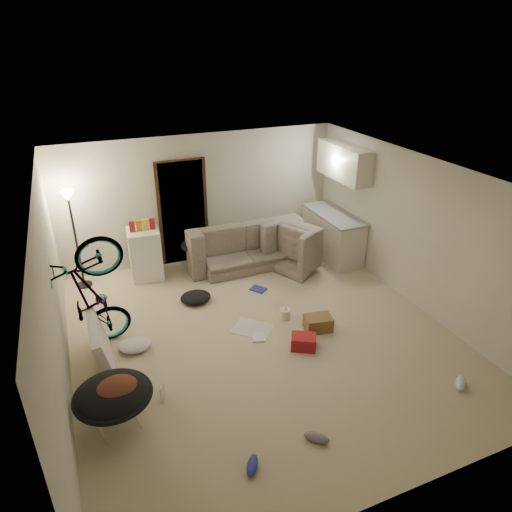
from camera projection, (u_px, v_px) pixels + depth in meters
name	position (u px, v px, depth m)	size (l,w,h in m)	color
floor	(262.00, 336.00, 7.00)	(5.50, 6.00, 0.02)	#BAB08F
ceiling	(263.00, 176.00, 5.88)	(5.50, 6.00, 0.02)	white
wall_back	(201.00, 198.00, 8.93)	(5.50, 0.02, 2.50)	beige
wall_front	(399.00, 409.00, 3.95)	(5.50, 0.02, 2.50)	beige
wall_left	(52.00, 303.00, 5.49)	(0.02, 6.00, 2.50)	beige
wall_right	(418.00, 233.00, 7.39)	(0.02, 6.00, 2.50)	beige
doorway	(183.00, 212.00, 8.87)	(0.85, 0.10, 2.04)	black
door_trim	(183.00, 213.00, 8.84)	(0.97, 0.04, 2.10)	#382513
floor_lamp	(72.00, 219.00, 7.78)	(0.28, 0.28, 1.81)	black
kitchen_counter	(332.00, 236.00, 9.29)	(0.60, 1.50, 0.88)	beige
counter_top	(334.00, 215.00, 9.09)	(0.64, 1.54, 0.04)	gray
kitchen_uppers	(344.00, 162.00, 8.67)	(0.38, 1.40, 0.65)	beige
sofa	(242.00, 246.00, 9.09)	(2.29, 0.90, 0.67)	#333A34
armchair	(302.00, 248.00, 9.00)	(1.03, 0.90, 0.67)	#333A34
bicycle	(97.00, 319.00, 6.53)	(0.64, 1.85, 0.97)	black
book_asset	(162.00, 403.00, 5.70)	(0.17, 0.24, 0.02)	maroon
mini_fridge	(145.00, 254.00, 8.46)	(0.56, 0.56, 0.95)	white
snack_box_0	(132.00, 229.00, 8.17)	(0.10, 0.07, 0.30)	maroon
snack_box_1	(139.00, 228.00, 8.21)	(0.10, 0.07, 0.30)	#B97D17
snack_box_2	(146.00, 227.00, 8.25)	(0.10, 0.07, 0.30)	gold
snack_box_3	(153.00, 226.00, 8.29)	(0.10, 0.07, 0.30)	maroon
saucer_chair	(114.00, 401.00, 5.23)	(0.90, 0.90, 0.64)	silver
hoodie	(116.00, 389.00, 5.14)	(0.48, 0.40, 0.22)	#5A2D1E
sofa_drape	(195.00, 245.00, 8.67)	(0.56, 0.46, 0.28)	black
tv_box	(101.00, 345.00, 6.22)	(0.12, 1.03, 0.68)	silver
drink_case_a	(318.00, 323.00, 7.08)	(0.41, 0.29, 0.23)	brown
drink_case_b	(304.00, 342.00, 6.67)	(0.36, 0.26, 0.21)	maroon
juicer	(285.00, 313.00, 7.36)	(0.17, 0.17, 0.25)	silver
newspaper	(253.00, 329.00, 7.15)	(0.46, 0.60, 0.01)	beige
book_blue	(258.00, 289.00, 8.21)	(0.20, 0.27, 0.03)	#283193
book_white	(259.00, 337.00, 6.94)	(0.19, 0.25, 0.02)	silver
shoe_0	(243.00, 257.00, 9.30)	(0.30, 0.12, 0.11)	#283193
shoe_1	(216.00, 268.00, 8.86)	(0.25, 0.10, 0.09)	slate
shoe_2	(252.00, 465.00, 4.84)	(0.28, 0.12, 0.10)	#283193
shoe_3	(317.00, 437.00, 5.17)	(0.30, 0.12, 0.11)	slate
shoe_4	(460.00, 383.00, 5.97)	(0.30, 0.12, 0.11)	white
clothes_lump_a	(196.00, 297.00, 7.83)	(0.52, 0.45, 0.17)	black
clothes_lump_b	(246.00, 268.00, 8.82)	(0.45, 0.39, 0.14)	black
clothes_lump_c	(135.00, 345.00, 6.66)	(0.47, 0.40, 0.14)	silver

